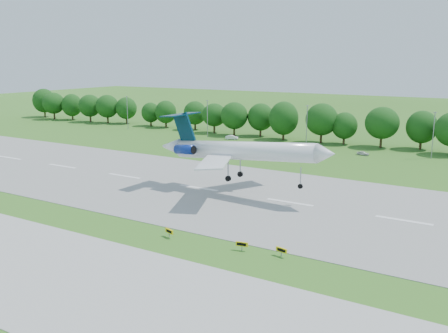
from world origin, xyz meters
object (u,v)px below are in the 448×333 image
at_px(service_vehicle_a, 232,137).
at_px(taxi_sign_left, 169,231).
at_px(service_vehicle_b, 363,153).
at_px(airliner, 235,150).

bearing_deg(service_vehicle_a, taxi_sign_left, -174.12).
distance_m(service_vehicle_a, service_vehicle_b, 44.28).
relative_size(airliner, service_vehicle_b, 11.78).
height_order(airliner, service_vehicle_b, airliner).
relative_size(taxi_sign_left, service_vehicle_b, 0.55).
xyz_separation_m(taxi_sign_left, service_vehicle_a, (-37.79, 82.66, -0.26)).
distance_m(taxi_sign_left, service_vehicle_a, 90.89).
bearing_deg(airliner, service_vehicle_b, 81.32).
distance_m(airliner, taxi_sign_left, 27.18).
relative_size(airliner, taxi_sign_left, 21.42).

